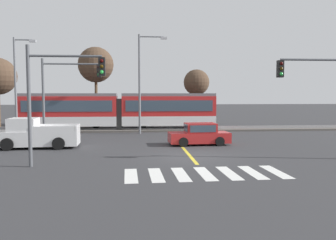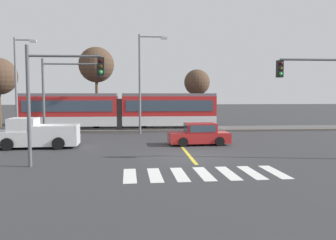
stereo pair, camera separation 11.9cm
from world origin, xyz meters
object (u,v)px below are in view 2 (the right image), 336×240
sedan_crossing (199,135)px  traffic_light_near_left (55,87)px  street_lamp_west (18,80)px  bare_tree_west (96,65)px  bare_tree_east (197,83)px  light_rail_tram (120,109)px  traffic_light_near_right (320,88)px  traffic_light_mid_left (64,87)px  pickup_truck (35,135)px  street_lamp_centre (143,77)px

sedan_crossing → traffic_light_near_left: size_ratio=0.73×
street_lamp_west → bare_tree_west: bearing=53.5°
bare_tree_east → street_lamp_west: bearing=-156.8°
bare_tree_east → traffic_light_near_left: bearing=-115.9°
light_rail_tram → traffic_light_near_right: traffic_light_near_right is taller
bare_tree_east → traffic_light_mid_left: bearing=-132.4°
pickup_truck → bare_tree_east: size_ratio=0.87×
sedan_crossing → traffic_light_mid_left: 10.37m
traffic_light_near_right → street_lamp_west: size_ratio=0.70×
pickup_truck → bare_tree_east: bare_tree_east is taller
sedan_crossing → pickup_truck: bearing=-177.3°
pickup_truck → traffic_light_near_left: bearing=-65.8°
bare_tree_west → bare_tree_east: size_ratio=1.39×
traffic_light_near_left → street_lamp_west: street_lamp_west is taller
light_rail_tram → sedan_crossing: size_ratio=4.31×
traffic_light_mid_left → street_lamp_west: size_ratio=0.72×
traffic_light_near_left → bare_tree_east: bare_tree_east is taller
pickup_truck → street_lamp_centre: bearing=47.0°
street_lamp_west → pickup_truck: bearing=-66.1°
pickup_truck → traffic_light_mid_left: (1.44, 2.41, 3.24)m
street_lamp_centre → bare_tree_east: bearing=51.5°
light_rail_tram → traffic_light_near_left: size_ratio=3.13×
light_rail_tram → traffic_light_near_right: 20.05m
street_lamp_centre → traffic_light_near_right: bearing=-54.8°
street_lamp_west → bare_tree_east: street_lamp_west is taller
light_rail_tram → bare_tree_west: (-2.82, 5.33, 4.68)m
traffic_light_near_left → traffic_light_near_right: bearing=3.0°
sedan_crossing → light_rail_tram: bearing=120.3°
sedan_crossing → pickup_truck: (-11.06, -0.52, 0.14)m
street_lamp_west → sedan_crossing: bearing=-27.6°
pickup_truck → sedan_crossing: bearing=2.7°
street_lamp_west → light_rail_tram: bearing=16.7°
pickup_truck → traffic_light_near_left: traffic_light_near_left is taller
pickup_truck → bare_tree_west: bearing=82.1°
bare_tree_west → street_lamp_west: bearing=-126.5°
traffic_light_near_right → bare_tree_west: (-14.32, 21.66, 2.87)m
light_rail_tram → pickup_truck: (-5.05, -10.82, -1.21)m
traffic_light_near_left → light_rail_tram: bearing=82.5°
traffic_light_mid_left → bare_tree_east: (11.93, 13.08, 0.71)m
street_lamp_centre → traffic_light_near_left: bearing=-107.5°
sedan_crossing → bare_tree_east: (2.31, 14.97, 4.10)m
traffic_light_mid_left → traffic_light_near_right: traffic_light_mid_left is taller
bare_tree_west → traffic_light_near_right: bearing=-56.5°
bare_tree_west → light_rail_tram: bearing=-62.1°
bare_tree_west → pickup_truck: bearing=-97.9°
traffic_light_near_right → pickup_truck: bearing=161.6°
sedan_crossing → bare_tree_west: bearing=119.5°
traffic_light_near_left → traffic_light_mid_left: bearing=98.9°
light_rail_tram → street_lamp_centre: 4.78m
sedan_crossing → street_lamp_west: street_lamp_west is taller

